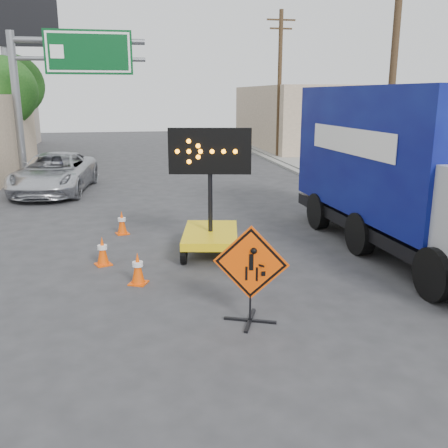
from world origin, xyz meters
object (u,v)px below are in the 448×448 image
object	(u,v)px
construction_sign	(251,272)
pickup_truck	(55,173)
box_truck	(410,179)
arrow_board	(210,227)

from	to	relation	value
construction_sign	pickup_truck	world-z (taller)	construction_sign
pickup_truck	box_truck	size ratio (longest dim) A/B	0.66
construction_sign	pickup_truck	size ratio (longest dim) A/B	0.31
box_truck	pickup_truck	bearing A→B (deg)	132.26
construction_sign	arrow_board	distance (m)	4.07
arrow_board	pickup_truck	size ratio (longest dim) A/B	0.55
construction_sign	box_truck	size ratio (longest dim) A/B	0.20
arrow_board	pickup_truck	world-z (taller)	arrow_board
arrow_board	pickup_truck	distance (m)	10.75
construction_sign	arrow_board	bearing A→B (deg)	113.32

